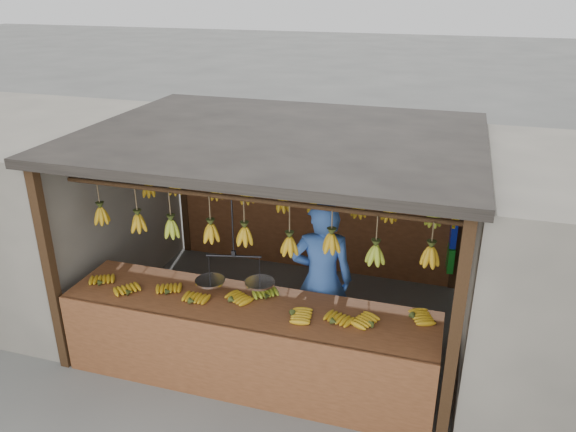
% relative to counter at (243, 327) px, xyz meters
% --- Properties ---
extents(ground, '(80.00, 80.00, 0.00)m').
position_rel_counter_xyz_m(ground, '(-0.00, 1.24, -0.72)').
color(ground, '#5B5B57').
extents(stall, '(4.30, 3.30, 2.40)m').
position_rel_counter_xyz_m(stall, '(-0.00, 1.56, 1.25)').
color(stall, black).
rests_on(stall, ground).
extents(neighbor_left, '(3.00, 3.00, 2.30)m').
position_rel_counter_xyz_m(neighbor_left, '(-3.60, 1.24, 0.43)').
color(neighbor_left, slate).
rests_on(neighbor_left, ground).
extents(counter, '(3.83, 0.87, 0.96)m').
position_rel_counter_xyz_m(counter, '(0.00, 0.00, 0.00)').
color(counter, brown).
rests_on(counter, ground).
extents(hanging_bananas, '(3.57, 2.26, 0.38)m').
position_rel_counter_xyz_m(hanging_bananas, '(0.01, 1.23, 0.89)').
color(hanging_bananas, '#B78613').
rests_on(hanging_bananas, ground).
extents(balance_scale, '(0.80, 0.41, 0.94)m').
position_rel_counter_xyz_m(balance_scale, '(-0.17, 0.24, 0.40)').
color(balance_scale, black).
rests_on(balance_scale, ground).
extents(vendor, '(0.75, 0.57, 1.85)m').
position_rel_counter_xyz_m(vendor, '(0.61, 0.77, 0.21)').
color(vendor, '#3359A5').
rests_on(vendor, ground).
extents(bag_bundles, '(0.08, 0.26, 1.27)m').
position_rel_counter_xyz_m(bag_bundles, '(1.94, 2.59, 0.27)').
color(bag_bundles, red).
rests_on(bag_bundles, ground).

